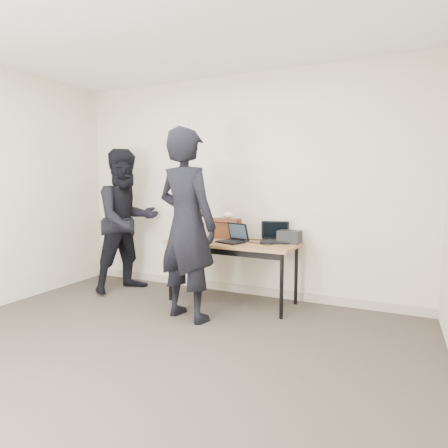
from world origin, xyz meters
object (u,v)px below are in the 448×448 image
Objects in this scene: person_observer at (127,221)px; leather_satchel at (226,228)px; laptop_beige at (193,235)px; laptop_center at (233,238)px; equipment_box at (290,237)px; laptop_right at (275,237)px; person_typist at (187,225)px; desk at (232,247)px.

leather_satchel is at bearing -53.96° from person_observer.
laptop_beige is at bearing -152.28° from leather_satchel.
laptop_center is 0.19× the size of person_observer.
leather_satchel reaches higher than equipment_box.
leather_satchel is at bearing 177.48° from equipment_box.
laptop_right is at bearing -178.14° from equipment_box.
laptop_right is 0.17m from equipment_box.
equipment_box is 0.12× the size of person_typist.
laptop_beige is 0.16× the size of person_observer.
person_typist reaches higher than equipment_box.
desk is 5.29× the size of laptop_beige.
equipment_box is at bearing 19.15° from desk.
person_typist is at bearing -105.80° from desk.
laptop_beige is at bearing -171.92° from equipment_box.
desk is at bearing 151.47° from laptop_center.
laptop_center reaches higher than equipment_box.
laptop_right is at bearing -6.06° from leather_satchel.
equipment_box reaches higher than desk.
laptop_center is at bearing -53.45° from leather_satchel.
laptop_right is 0.20× the size of person_typist.
equipment_box is at bearing 15.37° from laptop_beige.
person_typist reaches higher than person_observer.
desk is 0.79× the size of person_typist.
person_observer reaches higher than desk.
leather_satchel is at bearing -79.36° from person_typist.
laptop_center is 1.46× the size of equipment_box.
laptop_center is (0.56, -0.07, 0.01)m from laptop_beige.
person_observer is at bearing -12.21° from person_typist.
laptop_beige is 0.15× the size of person_typist.
laptop_right is (0.46, 0.19, 0.11)m from desk.
equipment_box is (1.15, 0.16, 0.03)m from laptop_beige.
person_typist reaches higher than laptop_center.
person_typist is at bearing -93.32° from laptop_center.
person_typist is (-0.67, -0.84, 0.20)m from laptop_right.
person_observer is (-1.25, -0.31, 0.06)m from leather_satchel.
person_observer is at bearing 173.65° from laptop_right.
person_observer is at bearing -174.33° from desk.
laptop_center is at bearing -158.73° from equipment_box.
leather_satchel is 1.29m from person_observer.
laptop_right is (0.98, 0.16, 0.01)m from laptop_beige.
person_typist is at bearing -134.85° from equipment_box.
leather_satchel is at bearing 37.36° from laptop_beige.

